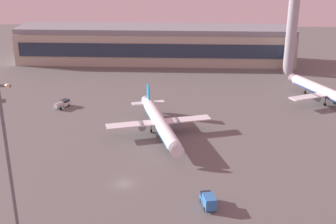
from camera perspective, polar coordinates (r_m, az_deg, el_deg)
name	(u,v)px	position (r m, az deg, el deg)	size (l,w,h in m)	color
ground_plane	(124,184)	(107.57, -5.59, -9.03)	(416.00, 416.00, 0.00)	#605E5B
terminal_building	(155,44)	(211.38, -1.61, 8.58)	(126.52, 22.40, 16.40)	#B2AD99
control_tower	(293,15)	(195.31, 15.62, 11.83)	(8.00, 8.00, 43.52)	#A8A8B2
airplane_near_gate	(159,122)	(131.09, -1.09, -1.30)	(30.85, 39.27, 10.28)	white
airplane_terminal_side	(327,93)	(165.77, 19.57, 2.28)	(29.24, 36.99, 10.09)	white
fuel_truck	(62,104)	(157.41, -13.28, 1.04)	(4.71, 6.57, 2.35)	white
catering_truck	(208,200)	(98.28, 5.13, -11.10)	(3.49, 6.02, 3.05)	#3372BF
apron_light_central	(7,151)	(88.76, -19.80, -4.68)	(4.80, 0.90, 30.38)	slate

